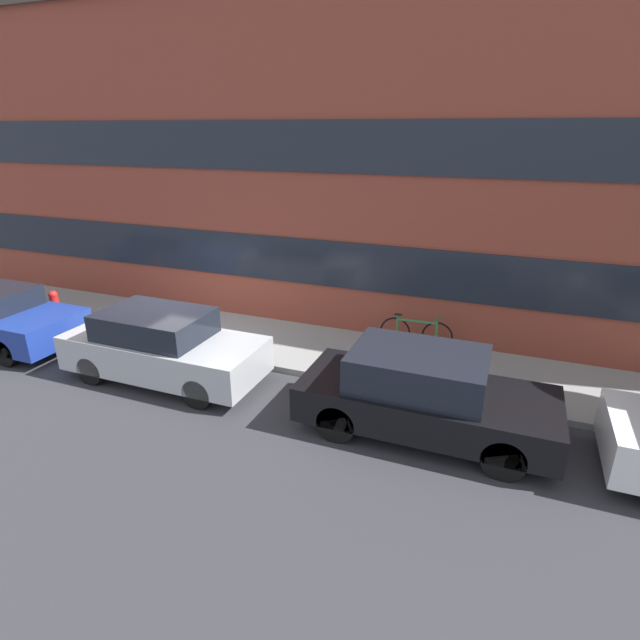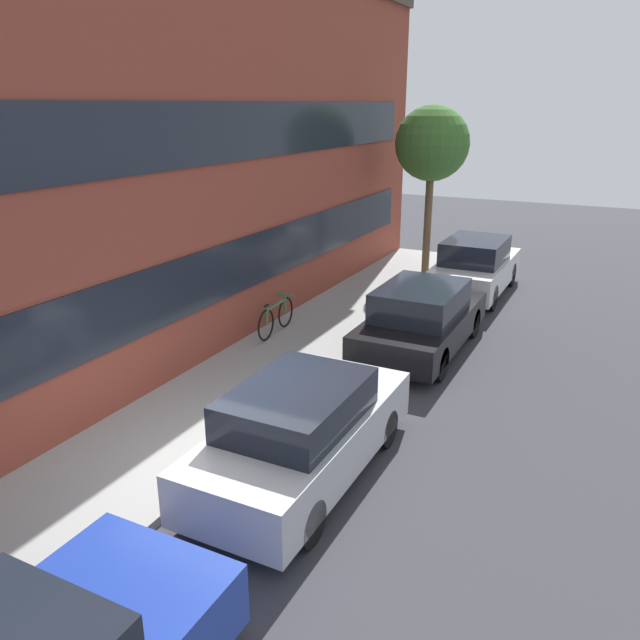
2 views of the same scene
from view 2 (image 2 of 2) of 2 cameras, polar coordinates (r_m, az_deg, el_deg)
The scene contains 8 objects.
ground_plane at distance 9.10m, azimuth -8.64°, elevation -13.35°, with size 56.00×56.00×0.00m, color #333338.
sidewalk_strip at distance 9.75m, azimuth -14.67°, elevation -11.01°, with size 28.00×2.45×0.13m.
rowhouse_facade at distance 9.74m, azimuth -24.26°, elevation 12.27°, with size 28.00×1.02×7.92m.
parked_car_silver at distance 8.51m, azimuth -1.63°, elevation -10.14°, with size 3.99×1.62×1.41m.
parked_car_black at distance 12.89m, azimuth 9.25°, elevation 0.11°, with size 4.09×1.71×1.43m.
parked_car_white at distance 17.15m, azimuth 13.98°, elevation 4.72°, with size 3.99×1.65×1.52m.
bicycle at distance 13.50m, azimuth -4.04°, elevation 0.34°, with size 1.61×0.44×0.78m.
street_tree at distance 18.23m, azimuth 10.21°, elevation 15.51°, with size 2.07×2.07×4.73m.
Camera 2 is at (-6.18, -4.59, 4.86)m, focal length 35.00 mm.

